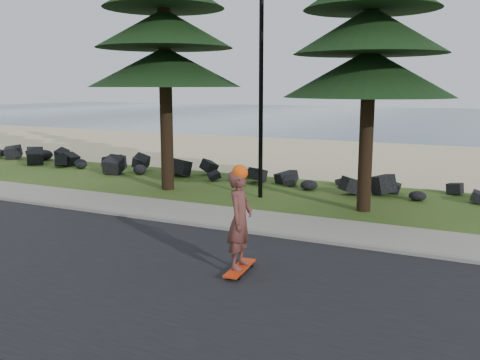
{
  "coord_description": "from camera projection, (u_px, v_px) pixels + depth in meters",
  "views": [
    {
      "loc": [
        7.07,
        -12.5,
        3.63
      ],
      "look_at": [
        0.85,
        0.0,
        1.15
      ],
      "focal_mm": 40.0,
      "sensor_mm": 36.0,
      "label": 1
    }
  ],
  "objects": [
    {
      "name": "ground",
      "position": [
        213.0,
        219.0,
        14.75
      ],
      "size": [
        160.0,
        160.0,
        0.0
      ],
      "primitive_type": "plane",
      "color": "#315019",
      "rests_on": "ground"
    },
    {
      "name": "seawall_boulders",
      "position": [
        287.0,
        185.0,
        19.69
      ],
      "size": [
        60.0,
        2.4,
        1.1
      ],
      "primitive_type": null,
      "color": "black",
      "rests_on": "ground"
    },
    {
      "name": "ocean",
      "position": [
        436.0,
        118.0,
        59.71
      ],
      "size": [
        160.0,
        58.0,
        0.01
      ],
      "primitive_type": "cube",
      "color": "#324860",
      "rests_on": "ground"
    },
    {
      "name": "kerb",
      "position": [
        196.0,
        224.0,
        13.95
      ],
      "size": [
        160.0,
        0.2,
        0.1
      ],
      "primitive_type": "cube",
      "color": "gray",
      "rests_on": "ground"
    },
    {
      "name": "skateboarder",
      "position": [
        240.0,
        220.0,
        10.27
      ],
      "size": [
        0.53,
        1.17,
        2.13
      ],
      "rotation": [
        0.0,
        0.0,
        1.69
      ],
      "color": "red",
      "rests_on": "ground"
    },
    {
      "name": "lamp_post",
      "position": [
        261.0,
        69.0,
        16.85
      ],
      "size": [
        0.25,
        0.14,
        8.14
      ],
      "color": "black",
      "rests_on": "ground"
    },
    {
      "name": "road",
      "position": [
        103.0,
        267.0,
        10.79
      ],
      "size": [
        160.0,
        7.0,
        0.02
      ],
      "primitive_type": "cube",
      "color": "black",
      "rests_on": "ground"
    },
    {
      "name": "sidewalk",
      "position": [
        216.0,
        216.0,
        14.92
      ],
      "size": [
        160.0,
        2.0,
        0.08
      ],
      "primitive_type": "cube",
      "color": "gray",
      "rests_on": "ground"
    },
    {
      "name": "beach_sand",
      "position": [
        350.0,
        157.0,
        27.53
      ],
      "size": [
        160.0,
        15.0,
        0.01
      ],
      "primitive_type": "cube",
      "color": "beige",
      "rests_on": "ground"
    }
  ]
}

